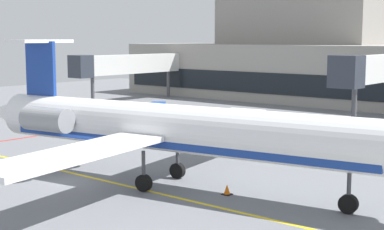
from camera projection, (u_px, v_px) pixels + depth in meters
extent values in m
cube|color=slate|center=(69.00, 181.00, 33.18)|extent=(120.00, 120.00, 0.10)
cube|color=yellow|center=(85.00, 176.00, 34.07)|extent=(108.00, 0.24, 0.01)
cube|color=red|center=(24.00, 138.00, 47.13)|extent=(0.30, 8.00, 0.01)
cube|color=gray|center=(334.00, 73.00, 73.43)|extent=(58.89, 15.22, 7.20)
cube|color=gray|center=(303.00, 3.00, 79.52)|extent=(22.21, 10.66, 11.32)
cube|color=black|center=(304.00, 86.00, 67.76)|extent=(56.54, 0.12, 2.59)
cube|color=silver|center=(135.00, 64.00, 74.41)|extent=(1.40, 15.74, 2.40)
cube|color=#2D333D|center=(81.00, 66.00, 67.75)|extent=(2.40, 2.00, 2.64)
cylinder|color=#4C4C51|center=(168.00, 84.00, 79.63)|extent=(0.44, 0.44, 3.55)
cylinder|color=#4C4C51|center=(93.00, 91.00, 69.43)|extent=(0.44, 0.44, 3.55)
cube|color=#2D333D|center=(346.00, 72.00, 46.80)|extent=(2.40, 2.00, 2.64)
cylinder|color=#4C4C51|center=(354.00, 110.00, 48.52)|extent=(0.44, 0.44, 4.16)
cylinder|color=white|center=(180.00, 129.00, 31.09)|extent=(24.30, 6.36, 2.57)
cube|color=navy|center=(180.00, 142.00, 31.19)|extent=(21.87, 5.73, 0.46)
cone|color=white|center=(8.00, 112.00, 37.85)|extent=(3.64, 2.69, 2.18)
cube|color=white|center=(214.00, 119.00, 37.48)|extent=(4.34, 10.82, 0.28)
cube|color=white|center=(75.00, 154.00, 26.34)|extent=(4.34, 10.82, 0.28)
cylinder|color=gray|center=(93.00, 112.00, 36.74)|extent=(3.27, 1.88, 1.41)
cylinder|color=gray|center=(47.00, 119.00, 33.29)|extent=(3.27, 1.88, 1.41)
cube|color=navy|center=(41.00, 68.00, 35.88)|extent=(2.32, 0.60, 3.35)
cube|color=white|center=(40.00, 41.00, 35.66)|extent=(2.43, 4.34, 0.20)
cylinder|color=#3F3F44|center=(349.00, 183.00, 26.65)|extent=(0.20, 0.20, 1.49)
cylinder|color=black|center=(348.00, 204.00, 26.78)|extent=(0.94, 0.49, 0.90)
cylinder|color=#3F3F44|center=(177.00, 154.00, 33.37)|extent=(0.20, 0.20, 1.49)
cylinder|color=black|center=(177.00, 171.00, 33.50)|extent=(0.94, 0.49, 0.90)
cylinder|color=#3F3F44|center=(144.00, 165.00, 30.53)|extent=(0.20, 0.20, 1.49)
cylinder|color=black|center=(144.00, 183.00, 30.66)|extent=(0.94, 0.49, 0.90)
cube|color=silver|center=(74.00, 115.00, 56.39)|extent=(3.19, 1.91, 0.57)
cube|color=#B8B1A9|center=(79.00, 106.00, 55.68)|extent=(1.34, 1.61, 1.21)
cylinder|color=black|center=(88.00, 118.00, 56.28)|extent=(0.72, 0.33, 0.70)
cylinder|color=black|center=(73.00, 120.00, 55.08)|extent=(0.72, 0.33, 0.70)
cylinder|color=black|center=(75.00, 116.00, 57.77)|extent=(0.72, 0.33, 0.70)
cylinder|color=black|center=(60.00, 118.00, 56.57)|extent=(0.72, 0.33, 0.70)
cube|color=#1E4CB2|center=(212.00, 130.00, 46.62)|extent=(2.29, 3.36, 0.66)
cube|color=#1A4197|center=(216.00, 118.00, 47.26)|extent=(1.71, 1.53, 1.11)
cylinder|color=black|center=(208.00, 132.00, 47.98)|extent=(0.43, 0.75, 0.70)
cylinder|color=black|center=(227.00, 133.00, 47.24)|extent=(0.43, 0.75, 0.70)
cylinder|color=black|center=(197.00, 136.00, 46.08)|extent=(0.43, 0.75, 0.70)
cylinder|color=black|center=(216.00, 137.00, 45.34)|extent=(0.43, 0.75, 0.70)
cube|color=#1E4CB2|center=(157.00, 119.00, 53.25)|extent=(3.67, 4.10, 0.64)
cube|color=#1A4197|center=(158.00, 108.00, 54.28)|extent=(2.03, 2.08, 1.10)
cylinder|color=black|center=(151.00, 120.00, 54.74)|extent=(0.65, 0.72, 0.70)
cylinder|color=black|center=(166.00, 120.00, 54.70)|extent=(0.65, 0.72, 0.70)
cylinder|color=black|center=(148.00, 125.00, 51.90)|extent=(0.65, 0.72, 0.70)
cylinder|color=black|center=(164.00, 125.00, 51.86)|extent=(0.65, 0.72, 0.70)
cone|color=orange|center=(227.00, 189.00, 30.02)|extent=(0.36, 0.36, 0.55)
cube|color=black|center=(227.00, 194.00, 30.05)|extent=(0.47, 0.47, 0.04)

